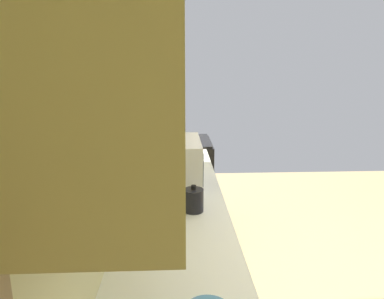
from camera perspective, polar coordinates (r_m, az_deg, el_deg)
wall_back at (r=2.00m, az=-12.94°, el=1.58°), size 4.47×0.12×2.67m
upper_cabinets at (r=1.57m, az=-8.28°, el=16.53°), size 2.29×0.31×0.67m
oven_range at (r=3.91m, az=-1.97°, el=-5.11°), size 0.67×0.69×1.09m
microwave at (r=2.46m, az=-3.17°, el=-2.07°), size 0.52×0.40×0.32m
kettle at (r=2.06m, az=0.25°, el=-8.06°), size 0.16×0.12×0.16m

